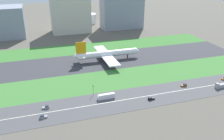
# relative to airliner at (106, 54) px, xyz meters

# --- Properties ---
(ground_plane) EXTENTS (800.00, 800.00, 0.00)m
(ground_plane) POSITION_rel_airliner_xyz_m (-10.93, -0.00, -6.23)
(ground_plane) COLOR #5B564C
(runway) EXTENTS (280.00, 46.00, 0.10)m
(runway) POSITION_rel_airliner_xyz_m (-10.93, -0.00, -6.18)
(runway) COLOR #38383D
(runway) RESTS_ON ground_plane
(grass_median_north) EXTENTS (280.00, 36.00, 0.10)m
(grass_median_north) POSITION_rel_airliner_xyz_m (-10.93, 41.00, -6.18)
(grass_median_north) COLOR #3D7A33
(grass_median_north) RESTS_ON ground_plane
(grass_median_south) EXTENTS (280.00, 36.00, 0.10)m
(grass_median_south) POSITION_rel_airliner_xyz_m (-10.93, -41.00, -6.18)
(grass_median_south) COLOR #427F38
(grass_median_south) RESTS_ON ground_plane
(highway) EXTENTS (280.00, 28.00, 0.10)m
(highway) POSITION_rel_airliner_xyz_m (-10.93, -73.00, -6.18)
(highway) COLOR #4C4C4F
(highway) RESTS_ON ground_plane
(highway_centerline) EXTENTS (266.00, 0.50, 0.01)m
(highway_centerline) POSITION_rel_airliner_xyz_m (-10.93, -73.00, -6.13)
(highway_centerline) COLOR silver
(highway_centerline) RESTS_ON highway
(airliner) EXTENTS (65.00, 56.00, 19.70)m
(airliner) POSITION_rel_airliner_xyz_m (0.00, 0.00, 0.00)
(airliner) COLOR white
(airliner) RESTS_ON runway
(car_1) EXTENTS (4.40, 1.80, 2.00)m
(car_1) POSITION_rel_airliner_xyz_m (75.85, -68.00, -5.31)
(car_1) COLOR brown
(car_1) RESTS_ON highway
(bus_0) EXTENTS (11.60, 2.50, 3.50)m
(bus_0) POSITION_rel_airliner_xyz_m (-19.75, -68.00, -4.41)
(bus_0) COLOR silver
(bus_0) RESTS_ON highway
(car_0) EXTENTS (4.40, 1.80, 2.00)m
(car_0) POSITION_rel_airliner_xyz_m (8.14, -78.00, -5.31)
(car_0) COLOR black
(car_0) RESTS_ON highway
(truck_0) EXTENTS (8.40, 2.50, 4.00)m
(truck_0) POSITION_rel_airliner_xyz_m (63.41, -78.00, -4.56)
(truck_0) COLOR #99999E
(truck_0) RESTS_ON highway
(car_4) EXTENTS (4.40, 1.80, 2.00)m
(car_4) POSITION_rel_airliner_xyz_m (-61.16, -78.00, -5.31)
(car_4) COLOR #99999E
(car_4) RESTS_ON highway
(car_3) EXTENTS (4.40, 1.80, 2.00)m
(car_3) POSITION_rel_airliner_xyz_m (-58.83, -68.00, -5.31)
(car_3) COLOR #99999E
(car_3) RESTS_ON highway
(car_2) EXTENTS (4.40, 1.80, 2.00)m
(car_2) POSITION_rel_airliner_xyz_m (39.69, -68.00, -5.31)
(car_2) COLOR brown
(car_2) RESTS_ON highway
(traffic_light) EXTENTS (0.36, 0.50, 7.20)m
(traffic_light) POSITION_rel_airliner_xyz_m (-26.81, -60.01, -1.94)
(traffic_light) COLOR #4C4C51
(traffic_light) RESTS_ON highway
(hangar_building) EXTENTS (49.45, 28.62, 54.79)m
(hangar_building) POSITION_rel_airliner_xyz_m (-14.88, 114.00, 21.16)
(hangar_building) COLOR beige
(hangar_building) RESTS_ON ground_plane
(office_tower) EXTENTS (56.42, 26.13, 52.64)m
(office_tower) POSITION_rel_airliner_xyz_m (55.87, 114.00, 20.09)
(office_tower) COLOR gray
(office_tower) RESTS_ON ground_plane
(fuel_tank_west) EXTENTS (18.47, 18.47, 16.92)m
(fuel_tank_west) POSITION_rel_airliner_xyz_m (-13.52, 159.00, 2.23)
(fuel_tank_west) COLOR silver
(fuel_tank_west) RESTS_ON ground_plane
(fuel_tank_centre) EXTENTS (23.40, 23.40, 14.08)m
(fuel_tank_centre) POSITION_rel_airliner_xyz_m (18.48, 159.00, 0.81)
(fuel_tank_centre) COLOR silver
(fuel_tank_centre) RESTS_ON ground_plane
(fuel_tank_east) EXTENTS (17.21, 17.21, 16.67)m
(fuel_tank_east) POSITION_rel_airliner_xyz_m (49.06, 159.00, 2.10)
(fuel_tank_east) COLOR silver
(fuel_tank_east) RESTS_ON ground_plane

